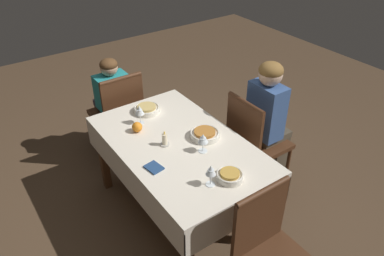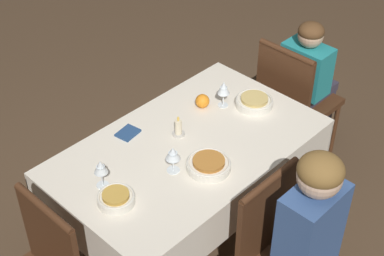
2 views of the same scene
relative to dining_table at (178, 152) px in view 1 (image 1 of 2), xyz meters
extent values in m
plane|color=#4C3826|center=(0.00, 0.00, -0.63)|extent=(8.00, 8.00, 0.00)
cube|color=silver|center=(0.00, 0.00, 0.07)|extent=(1.43, 0.86, 0.04)
cube|color=silver|center=(0.00, 0.43, -0.05)|extent=(1.43, 0.01, 0.22)
cube|color=silver|center=(0.00, -0.43, -0.05)|extent=(1.43, 0.01, 0.22)
cube|color=silver|center=(0.71, 0.00, -0.05)|extent=(0.01, 0.86, 0.22)
cube|color=silver|center=(-0.71, 0.00, -0.05)|extent=(0.01, 0.86, 0.22)
cube|color=#4C2D19|center=(0.65, 0.36, -0.29)|extent=(0.06, 0.06, 0.69)
cube|color=#4C2D19|center=(0.65, -0.36, -0.29)|extent=(0.06, 0.06, 0.69)
cube|color=#4C2D19|center=(-0.65, -0.36, -0.29)|extent=(0.06, 0.06, 0.69)
cube|color=#472816|center=(-0.08, -0.78, -0.20)|extent=(0.43, 0.43, 0.04)
cube|color=#472816|center=(-0.08, -0.58, 0.05)|extent=(0.40, 0.03, 0.44)
cylinder|color=#472816|center=(-0.08, -0.58, 0.27)|extent=(0.39, 0.04, 0.04)
cylinder|color=#472816|center=(-0.27, -0.97, -0.42)|extent=(0.03, 0.03, 0.42)
cylinder|color=#472816|center=(0.12, -0.97, -0.42)|extent=(0.03, 0.03, 0.42)
cylinder|color=#472816|center=(-0.27, -0.59, -0.42)|extent=(0.03, 0.03, 0.42)
cylinder|color=#472816|center=(0.12, -0.59, -0.42)|extent=(0.03, 0.03, 0.42)
cube|color=#472816|center=(1.07, 0.03, -0.20)|extent=(0.43, 0.43, 0.04)
cube|color=#472816|center=(0.87, 0.03, 0.05)|extent=(0.03, 0.40, 0.44)
cylinder|color=#472816|center=(0.87, 0.03, 0.27)|extent=(0.04, 0.39, 0.04)
cylinder|color=#472816|center=(1.26, -0.17, -0.42)|extent=(0.03, 0.03, 0.42)
cylinder|color=#472816|center=(1.26, 0.22, -0.42)|extent=(0.03, 0.03, 0.42)
cylinder|color=#472816|center=(0.88, -0.17, -0.42)|extent=(0.03, 0.03, 0.42)
cylinder|color=#472816|center=(0.88, 0.22, -0.42)|extent=(0.03, 0.03, 0.42)
cube|color=#472816|center=(-0.87, 0.00, 0.05)|extent=(0.03, 0.40, 0.44)
cylinder|color=#472816|center=(-0.87, 0.00, 0.27)|extent=(0.04, 0.39, 0.04)
cube|color=#4C4233|center=(-0.08, -0.99, -0.40)|extent=(0.22, 0.14, 0.46)
cube|color=#4C4233|center=(-0.08, -0.90, -0.15)|extent=(0.24, 0.31, 0.06)
cube|color=#38568E|center=(-0.08, -0.82, 0.12)|extent=(0.30, 0.18, 0.47)
sphere|color=beige|center=(-0.08, -0.82, 0.45)|extent=(0.19, 0.19, 0.19)
ellipsoid|color=brown|center=(-0.08, -0.82, 0.48)|extent=(0.19, 0.19, 0.13)
cube|color=#383342|center=(1.27, 0.03, -0.40)|extent=(0.14, 0.22, 0.46)
cube|color=#383342|center=(1.19, 0.03, -0.15)|extent=(0.31, 0.24, 0.06)
cube|color=teal|center=(1.10, 0.03, 0.05)|extent=(0.18, 0.30, 0.33)
sphere|color=#D6A884|center=(1.10, 0.03, 0.29)|extent=(0.16, 0.16, 0.16)
ellipsoid|color=brown|center=(1.10, 0.03, 0.32)|extent=(0.16, 0.16, 0.11)
cylinder|color=silver|center=(-0.06, -0.20, 0.11)|extent=(0.22, 0.22, 0.04)
torus|color=silver|center=(-0.06, -0.20, 0.13)|extent=(0.22, 0.22, 0.01)
cylinder|color=#B2702D|center=(-0.06, -0.20, 0.14)|extent=(0.16, 0.16, 0.02)
cylinder|color=white|center=(-0.19, -0.08, 0.09)|extent=(0.07, 0.07, 0.00)
cylinder|color=white|center=(-0.19, -0.08, 0.13)|extent=(0.01, 0.01, 0.07)
cone|color=white|center=(-0.19, -0.08, 0.20)|extent=(0.08, 0.08, 0.07)
cylinder|color=white|center=(-0.19, -0.08, 0.19)|extent=(0.05, 0.05, 0.03)
cylinder|color=silver|center=(0.51, -0.02, 0.11)|extent=(0.21, 0.21, 0.04)
torus|color=silver|center=(0.51, -0.02, 0.13)|extent=(0.21, 0.21, 0.01)
cylinder|color=tan|center=(0.51, -0.02, 0.14)|extent=(0.15, 0.15, 0.02)
cylinder|color=white|center=(0.39, 0.10, 0.09)|extent=(0.06, 0.06, 0.00)
cylinder|color=white|center=(0.39, 0.10, 0.14)|extent=(0.01, 0.01, 0.08)
cone|color=white|center=(0.39, 0.10, 0.21)|extent=(0.07, 0.07, 0.08)
cylinder|color=white|center=(0.39, 0.10, 0.20)|extent=(0.04, 0.04, 0.03)
cylinder|color=silver|center=(-0.53, -0.05, 0.11)|extent=(0.18, 0.18, 0.04)
torus|color=silver|center=(-0.53, -0.05, 0.13)|extent=(0.17, 0.17, 0.01)
cylinder|color=gold|center=(-0.53, -0.05, 0.14)|extent=(0.13, 0.13, 0.02)
cylinder|color=white|center=(-0.50, 0.08, 0.09)|extent=(0.06, 0.06, 0.00)
cylinder|color=white|center=(-0.50, 0.08, 0.14)|extent=(0.01, 0.01, 0.08)
cone|color=white|center=(-0.50, 0.08, 0.21)|extent=(0.07, 0.07, 0.07)
cylinder|color=white|center=(-0.50, 0.08, 0.20)|extent=(0.04, 0.04, 0.03)
cylinder|color=beige|center=(0.03, 0.10, 0.10)|extent=(0.07, 0.07, 0.01)
cylinder|color=beige|center=(0.03, 0.10, 0.14)|extent=(0.04, 0.04, 0.08)
ellipsoid|color=#F9C64C|center=(0.03, 0.10, 0.20)|extent=(0.01, 0.01, 0.03)
sphere|color=orange|center=(0.30, 0.18, 0.13)|extent=(0.08, 0.08, 0.08)
cube|color=navy|center=(-0.15, 0.30, 0.10)|extent=(0.13, 0.11, 0.01)
camera|label=1|loc=(-1.89, 1.20, 1.71)|focal=35.00mm
camera|label=2|loc=(-1.68, -1.65, 2.06)|focal=55.00mm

